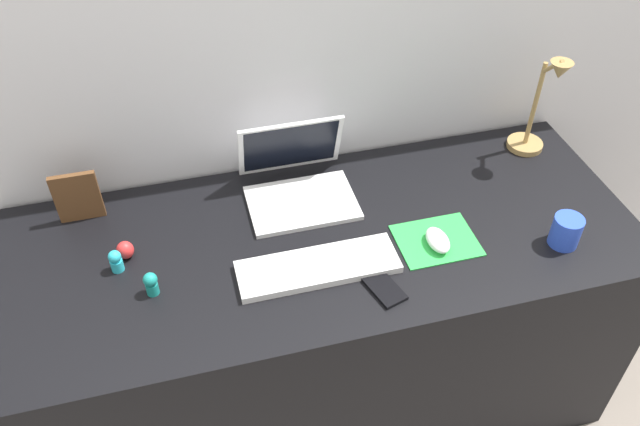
{
  "coord_description": "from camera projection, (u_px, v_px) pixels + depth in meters",
  "views": [
    {
      "loc": [
        -0.33,
        -1.19,
        1.94
      ],
      "look_at": [
        -0.01,
        0.0,
        0.83
      ],
      "focal_mm": 36.25,
      "sensor_mm": 36.0,
      "label": 1
    }
  ],
  "objects": [
    {
      "name": "mousepad",
      "position": [
        436.0,
        240.0,
        1.71
      ],
      "size": [
        0.21,
        0.17,
        0.0
      ],
      "primitive_type": "cube",
      "color": "green",
      "rests_on": "desk"
    },
    {
      "name": "picture_frame",
      "position": [
        77.0,
        197.0,
        1.73
      ],
      "size": [
        0.12,
        0.02,
        0.15
      ],
      "primitive_type": "cube",
      "color": "brown",
      "rests_on": "desk"
    },
    {
      "name": "toy_figurine_teal",
      "position": [
        151.0,
        283.0,
        1.56
      ],
      "size": [
        0.03,
        0.03,
        0.07
      ],
      "color": "teal",
      "rests_on": "desk"
    },
    {
      "name": "toy_figurine_red",
      "position": [
        125.0,
        250.0,
        1.65
      ],
      "size": [
        0.04,
        0.04,
        0.05
      ],
      "primitive_type": "ellipsoid",
      "color": "red",
      "rests_on": "desk"
    },
    {
      "name": "ground_plane",
      "position": [
        323.0,
        391.0,
        2.22
      ],
      "size": [
        6.0,
        6.0,
        0.0
      ],
      "primitive_type": "plane",
      "color": "slate"
    },
    {
      "name": "mouse",
      "position": [
        438.0,
        240.0,
        1.69
      ],
      "size": [
        0.06,
        0.1,
        0.03
      ],
      "primitive_type": "ellipsoid",
      "color": "white",
      "rests_on": "mousepad"
    },
    {
      "name": "desk_lamp",
      "position": [
        540.0,
        109.0,
        1.9
      ],
      "size": [
        0.11,
        0.16,
        0.34
      ],
      "color": "#A5844C",
      "rests_on": "desk"
    },
    {
      "name": "keyboard",
      "position": [
        318.0,
        267.0,
        1.63
      ],
      "size": [
        0.41,
        0.13,
        0.02
      ],
      "primitive_type": "cube",
      "color": "white",
      "rests_on": "desk"
    },
    {
      "name": "toy_figurine_cyan",
      "position": [
        116.0,
        261.0,
        1.62
      ],
      "size": [
        0.03,
        0.03,
        0.06
      ],
      "color": "#28B7CC",
      "rests_on": "desk"
    },
    {
      "name": "back_wall",
      "position": [
        290.0,
        126.0,
        1.93
      ],
      "size": [
        2.91,
        0.05,
        1.69
      ],
      "primitive_type": "cube",
      "color": "silver",
      "rests_on": "ground_plane"
    },
    {
      "name": "desk",
      "position": [
        323.0,
        324.0,
        1.97
      ],
      "size": [
        1.71,
        0.68,
        0.74
      ],
      "primitive_type": "cube",
      "color": "black",
      "rests_on": "ground_plane"
    },
    {
      "name": "cell_phone",
      "position": [
        382.0,
        287.0,
        1.59
      ],
      "size": [
        0.1,
        0.14,
        0.01
      ],
      "primitive_type": "cube",
      "rotation": [
        0.0,
        0.0,
        0.29
      ],
      "color": "black",
      "rests_on": "desk"
    },
    {
      "name": "coffee_mug",
      "position": [
        566.0,
        231.0,
        1.68
      ],
      "size": [
        0.08,
        0.08,
        0.09
      ],
      "primitive_type": "cylinder",
      "color": "blue",
      "rests_on": "desk"
    },
    {
      "name": "laptop",
      "position": [
        297.0,
        177.0,
        1.83
      ],
      "size": [
        0.3,
        0.28,
        0.21
      ],
      "color": "white",
      "rests_on": "desk"
    }
  ]
}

